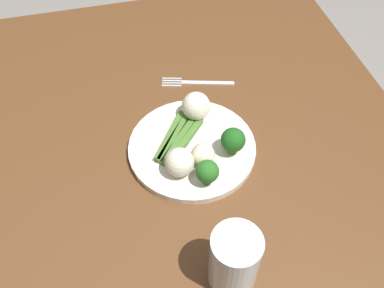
{
  "coord_description": "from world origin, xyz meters",
  "views": [
    {
      "loc": [
        -0.47,
        0.09,
        1.43
      ],
      "look_at": [
        0.04,
        -0.04,
        0.77
      ],
      "focal_mm": 40.21,
      "sensor_mm": 36.0,
      "label": 1
    }
  ],
  "objects_px": {
    "fork": "(197,83)",
    "cauliflower_mid": "(196,106)",
    "dining_table": "(180,200)",
    "cauliflower_outer_edge": "(182,162)",
    "cauliflower_front": "(203,155)",
    "plate": "(192,148)",
    "water_glass": "(234,260)",
    "asparagus_bundle": "(177,139)",
    "broccoli_front_left": "(207,172)",
    "broccoli_back_right": "(233,140)"
  },
  "relations": [
    {
      "from": "asparagus_bundle",
      "to": "broccoli_back_right",
      "type": "distance_m",
      "value": 0.11
    },
    {
      "from": "broccoli_back_right",
      "to": "fork",
      "type": "distance_m",
      "value": 0.22
    },
    {
      "from": "cauliflower_mid",
      "to": "water_glass",
      "type": "relative_size",
      "value": 0.48
    },
    {
      "from": "dining_table",
      "to": "plate",
      "type": "xyz_separation_m",
      "value": [
        0.04,
        -0.04,
        0.11
      ]
    },
    {
      "from": "cauliflower_front",
      "to": "fork",
      "type": "distance_m",
      "value": 0.24
    },
    {
      "from": "broccoli_front_left",
      "to": "broccoli_back_right",
      "type": "height_order",
      "value": "broccoli_back_right"
    },
    {
      "from": "dining_table",
      "to": "fork",
      "type": "bearing_deg",
      "value": -22.37
    },
    {
      "from": "plate",
      "to": "cauliflower_mid",
      "type": "distance_m",
      "value": 0.09
    },
    {
      "from": "dining_table",
      "to": "broccoli_front_left",
      "type": "height_order",
      "value": "broccoli_front_left"
    },
    {
      "from": "cauliflower_mid",
      "to": "broccoli_front_left",
      "type": "bearing_deg",
      "value": 172.75
    },
    {
      "from": "broccoli_back_right",
      "to": "broccoli_front_left",
      "type": "bearing_deg",
      "value": 130.79
    },
    {
      "from": "cauliflower_outer_edge",
      "to": "fork",
      "type": "height_order",
      "value": "cauliflower_outer_edge"
    },
    {
      "from": "cauliflower_outer_edge",
      "to": "water_glass",
      "type": "xyz_separation_m",
      "value": [
        -0.21,
        -0.03,
        0.02
      ]
    },
    {
      "from": "water_glass",
      "to": "dining_table",
      "type": "bearing_deg",
      "value": 9.19
    },
    {
      "from": "asparagus_bundle",
      "to": "cauliflower_outer_edge",
      "type": "bearing_deg",
      "value": -146.58
    },
    {
      "from": "dining_table",
      "to": "fork",
      "type": "xyz_separation_m",
      "value": [
        0.23,
        -0.09,
        0.11
      ]
    },
    {
      "from": "broccoli_front_left",
      "to": "fork",
      "type": "height_order",
      "value": "broccoli_front_left"
    },
    {
      "from": "cauliflower_mid",
      "to": "dining_table",
      "type": "bearing_deg",
      "value": 151.48
    },
    {
      "from": "water_glass",
      "to": "broccoli_back_right",
      "type": "bearing_deg",
      "value": -17.27
    },
    {
      "from": "dining_table",
      "to": "cauliflower_outer_edge",
      "type": "xyz_separation_m",
      "value": [
        -0.01,
        -0.0,
        0.15
      ]
    },
    {
      "from": "dining_table",
      "to": "cauliflower_mid",
      "type": "distance_m",
      "value": 0.2
    },
    {
      "from": "dining_table",
      "to": "asparagus_bundle",
      "type": "distance_m",
      "value": 0.14
    },
    {
      "from": "plate",
      "to": "water_glass",
      "type": "height_order",
      "value": "water_glass"
    },
    {
      "from": "water_glass",
      "to": "cauliflower_mid",
      "type": "bearing_deg",
      "value": -4.72
    },
    {
      "from": "cauliflower_front",
      "to": "cauliflower_mid",
      "type": "xyz_separation_m",
      "value": [
        0.12,
        -0.02,
        0.01
      ]
    },
    {
      "from": "asparagus_bundle",
      "to": "broccoli_front_left",
      "type": "distance_m",
      "value": 0.12
    },
    {
      "from": "broccoli_front_left",
      "to": "water_glass",
      "type": "bearing_deg",
      "value": 177.62
    },
    {
      "from": "plate",
      "to": "cauliflower_mid",
      "type": "height_order",
      "value": "cauliflower_mid"
    },
    {
      "from": "cauliflower_mid",
      "to": "cauliflower_front",
      "type": "bearing_deg",
      "value": 172.0
    },
    {
      "from": "broccoli_back_right",
      "to": "fork",
      "type": "xyz_separation_m",
      "value": [
        0.22,
        0.01,
        -0.05
      ]
    },
    {
      "from": "fork",
      "to": "cauliflower_mid",
      "type": "bearing_deg",
      "value": 90.42
    },
    {
      "from": "broccoli_back_right",
      "to": "asparagus_bundle",
      "type": "bearing_deg",
      "value": 62.31
    },
    {
      "from": "fork",
      "to": "cauliflower_outer_edge",
      "type": "bearing_deg",
      "value": 84.9
    },
    {
      "from": "cauliflower_outer_edge",
      "to": "cauliflower_front",
      "type": "relative_size",
      "value": 1.24
    },
    {
      "from": "broccoli_front_left",
      "to": "cauliflower_front",
      "type": "height_order",
      "value": "broccoli_front_left"
    },
    {
      "from": "cauliflower_front",
      "to": "water_glass",
      "type": "distance_m",
      "value": 0.23
    },
    {
      "from": "dining_table",
      "to": "cauliflower_outer_edge",
      "type": "relative_size",
      "value": 21.52
    },
    {
      "from": "broccoli_front_left",
      "to": "cauliflower_mid",
      "type": "height_order",
      "value": "cauliflower_mid"
    },
    {
      "from": "broccoli_back_right",
      "to": "cauliflower_front",
      "type": "relative_size",
      "value": 1.31
    },
    {
      "from": "asparagus_bundle",
      "to": "cauliflower_mid",
      "type": "xyz_separation_m",
      "value": [
        0.06,
        -0.05,
        0.02
      ]
    },
    {
      "from": "water_glass",
      "to": "plate",
      "type": "bearing_deg",
      "value": -0.21
    },
    {
      "from": "plate",
      "to": "broccoli_back_right",
      "type": "distance_m",
      "value": 0.09
    },
    {
      "from": "dining_table",
      "to": "plate",
      "type": "height_order",
      "value": "plate"
    },
    {
      "from": "broccoli_back_right",
      "to": "fork",
      "type": "bearing_deg",
      "value": 3.85
    },
    {
      "from": "plate",
      "to": "cauliflower_front",
      "type": "relative_size",
      "value": 5.66
    },
    {
      "from": "broccoli_back_right",
      "to": "dining_table",
      "type": "bearing_deg",
      "value": 95.79
    },
    {
      "from": "plate",
      "to": "cauliflower_front",
      "type": "xyz_separation_m",
      "value": [
        -0.04,
        -0.01,
        0.03
      ]
    },
    {
      "from": "asparagus_bundle",
      "to": "fork",
      "type": "xyz_separation_m",
      "value": [
        0.17,
        -0.08,
        -0.02
      ]
    },
    {
      "from": "cauliflower_front",
      "to": "cauliflower_mid",
      "type": "distance_m",
      "value": 0.12
    },
    {
      "from": "asparagus_bundle",
      "to": "water_glass",
      "type": "height_order",
      "value": "water_glass"
    }
  ]
}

